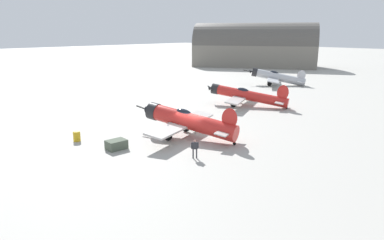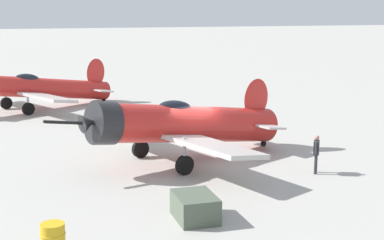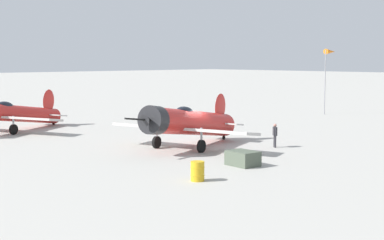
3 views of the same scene
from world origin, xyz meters
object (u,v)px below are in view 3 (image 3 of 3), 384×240
object	(u,v)px
equipment_crate	(243,158)
fuel_drum	(197,171)
airplane_mid_apron	(10,113)
ground_crew_mechanic	(275,133)
airplane_foreground	(188,123)
windsock_mast	(330,54)

from	to	relation	value
equipment_crate	fuel_drum	world-z (taller)	fuel_drum
airplane_mid_apron	ground_crew_mechanic	size ratio (longest dim) A/B	7.29
airplane_foreground	ground_crew_mechanic	distance (m)	5.75
equipment_crate	windsock_mast	size ratio (longest dim) A/B	0.26
airplane_mid_apron	equipment_crate	size ratio (longest dim) A/B	6.54
airplane_foreground	equipment_crate	xyz separation A→B (m)	(6.69, -2.06, -1.25)
windsock_mast	airplane_foreground	bearing A→B (deg)	-74.19
airplane_foreground	fuel_drum	distance (m)	10.40
airplane_foreground	airplane_mid_apron	bearing A→B (deg)	-89.49
airplane_mid_apron	fuel_drum	distance (m)	24.10
ground_crew_mechanic	airplane_foreground	bearing A→B (deg)	177.29
airplane_mid_apron	fuel_drum	xyz separation A→B (m)	(23.99, -2.07, -0.99)
ground_crew_mechanic	airplane_mid_apron	bearing A→B (deg)	151.24
airplane_foreground	equipment_crate	world-z (taller)	airplane_foreground
ground_crew_mechanic	fuel_drum	bearing A→B (deg)	-121.93
airplane_foreground	ground_crew_mechanic	bearing A→B (deg)	125.20
equipment_crate	fuel_drum	size ratio (longest dim) A/B	1.85
airplane_foreground	fuel_drum	size ratio (longest dim) A/B	11.73
airplane_foreground	airplane_mid_apron	world-z (taller)	airplane_foreground
equipment_crate	fuel_drum	distance (m)	4.73
equipment_crate	windsock_mast	xyz separation A→B (m)	(-14.38, 29.25, 5.84)
airplane_foreground	windsock_mast	world-z (taller)	windsock_mast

